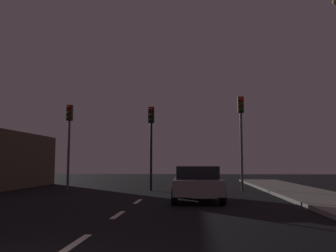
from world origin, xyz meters
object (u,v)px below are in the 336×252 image
(traffic_signal_center, at_px, (151,131))
(car_stopped_ahead, at_px, (197,183))
(traffic_signal_right, at_px, (241,125))
(traffic_signal_left, at_px, (69,130))

(traffic_signal_center, distance_m, car_stopped_ahead, 6.39)
(traffic_signal_right, xyz_separation_m, car_stopped_ahead, (-2.48, -5.28, -2.90))
(traffic_signal_left, distance_m, car_stopped_ahead, 9.36)
(traffic_signal_center, relative_size, traffic_signal_right, 0.90)
(traffic_signal_left, height_order, traffic_signal_center, traffic_signal_left)
(traffic_signal_right, height_order, car_stopped_ahead, traffic_signal_right)
(traffic_signal_right, bearing_deg, car_stopped_ahead, -115.14)
(traffic_signal_center, bearing_deg, car_stopped_ahead, -64.40)
(traffic_signal_left, distance_m, traffic_signal_right, 9.73)
(traffic_signal_left, relative_size, traffic_signal_center, 1.04)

